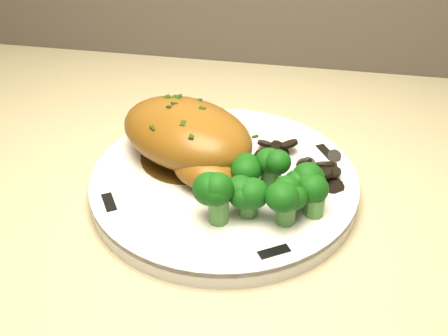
# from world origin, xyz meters

# --- Properties ---
(plate) EXTENTS (0.34, 0.34, 0.02)m
(plate) POSITION_xyz_m (0.11, 1.68, 0.93)
(plate) COLOR silver
(plate) RESTS_ON counter
(rim_accent_0) EXTENTS (0.02, 0.03, 0.00)m
(rim_accent_0) POSITION_xyz_m (0.21, 1.74, 0.94)
(rim_accent_0) COLOR black
(rim_accent_0) RESTS_ON plate
(rim_accent_1) EXTENTS (0.03, 0.02, 0.00)m
(rim_accent_1) POSITION_xyz_m (0.05, 1.78, 0.94)
(rim_accent_1) COLOR black
(rim_accent_1) RESTS_ON plate
(rim_accent_2) EXTENTS (0.02, 0.03, 0.00)m
(rim_accent_2) POSITION_xyz_m (0.01, 1.63, 0.94)
(rim_accent_2) COLOR black
(rim_accent_2) RESTS_ON plate
(rim_accent_3) EXTENTS (0.03, 0.02, 0.00)m
(rim_accent_3) POSITION_xyz_m (0.17, 1.59, 0.94)
(rim_accent_3) COLOR black
(rim_accent_3) RESTS_ON plate
(gravy_pool) EXTENTS (0.10, 0.10, 0.00)m
(gravy_pool) POSITION_xyz_m (0.07, 1.71, 0.94)
(gravy_pool) COLOR #40290B
(gravy_pool) RESTS_ON plate
(chicken_breast) EXTENTS (0.17, 0.16, 0.06)m
(chicken_breast) POSITION_xyz_m (0.07, 1.71, 0.97)
(chicken_breast) COLOR brown
(chicken_breast) RESTS_ON plate
(mushroom_pile) EXTENTS (0.09, 0.06, 0.02)m
(mushroom_pile) POSITION_xyz_m (0.18, 1.71, 0.94)
(mushroom_pile) COLOR black
(mushroom_pile) RESTS_ON plate
(broccoli_florets) EXTENTS (0.11, 0.08, 0.04)m
(broccoli_florets) POSITION_xyz_m (0.16, 1.65, 0.96)
(broccoli_florets) COLOR #4A8739
(broccoli_florets) RESTS_ON plate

